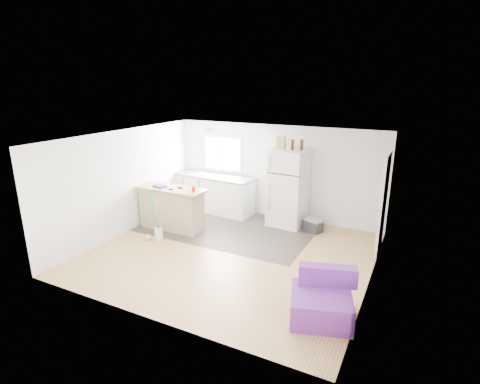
% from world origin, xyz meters
% --- Properties ---
extents(room, '(5.51, 5.01, 2.41)m').
position_xyz_m(room, '(0.00, 0.00, 1.20)').
color(room, '#A58045').
rests_on(room, ground).
extents(vinyl_zone, '(4.05, 2.50, 0.00)m').
position_xyz_m(vinyl_zone, '(-0.73, 1.25, 0.00)').
color(vinyl_zone, '#38302A').
rests_on(vinyl_zone, floor).
extents(window, '(1.18, 0.06, 0.98)m').
position_xyz_m(window, '(-1.55, 2.49, 1.55)').
color(window, white).
rests_on(window, back_wall).
extents(interior_door, '(0.11, 0.92, 2.10)m').
position_xyz_m(interior_door, '(2.72, 1.55, 1.02)').
color(interior_door, white).
rests_on(interior_door, right_wall).
extents(ceiling_fixture, '(0.30, 0.30, 0.07)m').
position_xyz_m(ceiling_fixture, '(-1.20, 1.20, 2.36)').
color(ceiling_fixture, white).
rests_on(ceiling_fixture, ceiling).
extents(kitchen_cabinets, '(2.28, 0.84, 1.29)m').
position_xyz_m(kitchen_cabinets, '(-1.63, 2.15, 0.51)').
color(kitchen_cabinets, white).
rests_on(kitchen_cabinets, floor).
extents(peninsula, '(1.67, 0.65, 1.02)m').
position_xyz_m(peninsula, '(-1.90, 0.59, 0.52)').
color(peninsula, tan).
rests_on(peninsula, floor).
extents(refrigerator, '(0.89, 0.84, 1.90)m').
position_xyz_m(refrigerator, '(0.48, 2.09, 0.95)').
color(refrigerator, white).
rests_on(refrigerator, floor).
extents(cooler, '(0.50, 0.43, 0.33)m').
position_xyz_m(cooler, '(1.20, 1.93, 0.17)').
color(cooler, '#2D2C2F').
rests_on(cooler, floor).
extents(purple_seat, '(1.09, 1.07, 0.73)m').
position_xyz_m(purple_seat, '(2.26, -1.29, 0.27)').
color(purple_seat, purple).
rests_on(purple_seat, floor).
extents(cleaner_jug, '(0.19, 0.16, 0.35)m').
position_xyz_m(cleaner_jug, '(-1.77, -0.11, 0.15)').
color(cleaner_jug, white).
rests_on(cleaner_jug, floor).
extents(mop, '(0.26, 0.33, 1.21)m').
position_xyz_m(mop, '(-1.95, -0.19, 0.23)').
color(mop, green).
rests_on(mop, floor).
extents(red_cup, '(0.09, 0.09, 0.12)m').
position_xyz_m(red_cup, '(-1.25, 0.58, 1.08)').
color(red_cup, '#BD0F0B').
rests_on(red_cup, peninsula).
extents(blue_tray, '(0.34, 0.29, 0.04)m').
position_xyz_m(blue_tray, '(-2.18, 0.56, 1.04)').
color(blue_tray, '#131DB3').
rests_on(blue_tray, peninsula).
extents(tool_a, '(0.15, 0.09, 0.03)m').
position_xyz_m(tool_a, '(-1.68, 0.67, 1.04)').
color(tool_a, black).
rests_on(tool_a, peninsula).
extents(tool_b, '(0.11, 0.06, 0.03)m').
position_xyz_m(tool_b, '(-1.80, 0.46, 1.04)').
color(tool_b, black).
rests_on(tool_b, peninsula).
extents(cardboard_box, '(0.20, 0.10, 0.30)m').
position_xyz_m(cardboard_box, '(0.30, 2.00, 2.05)').
color(cardboard_box, tan).
rests_on(cardboard_box, refrigerator).
extents(bottle_left, '(0.09, 0.09, 0.25)m').
position_xyz_m(bottle_left, '(0.58, 1.99, 2.02)').
color(bottle_left, '#3A190A').
rests_on(bottle_left, refrigerator).
extents(bottle_right, '(0.08, 0.08, 0.25)m').
position_xyz_m(bottle_right, '(0.78, 2.07, 2.02)').
color(bottle_right, '#3A190A').
rests_on(bottle_right, refrigerator).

